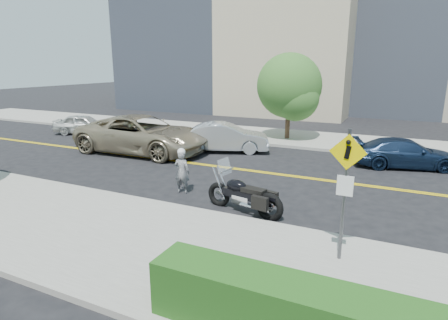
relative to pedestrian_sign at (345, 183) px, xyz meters
name	(u,v)px	position (x,y,z in m)	size (l,w,h in m)	color
ground_plane	(261,172)	(-4.20, 6.31, -1.96)	(120.00, 120.00, 0.00)	black
sidewalk_near	(157,246)	(-4.20, -1.19, -1.89)	(60.00, 5.00, 0.15)	#9E9B91
sidewalk_far	(304,139)	(-4.20, 13.81, -1.89)	(60.00, 5.00, 0.15)	#9E9B91
pedestrian_sign	(345,183)	(0.00, 0.00, 0.00)	(0.78, 0.08, 3.00)	#4C4C51
motorcyclist	(182,171)	(-5.82, 2.65, -1.15)	(0.60, 0.44, 1.63)	silver
motorcycle	(244,188)	(-3.16, 1.95, -1.17)	(2.61, 0.80, 1.59)	black
suv	(142,134)	(-10.94, 7.06, -1.01)	(3.16, 6.86, 1.91)	tan
parked_car_white	(84,124)	(-17.67, 9.71, -1.33)	(1.50, 3.72, 1.27)	silver
parked_car_silver	(225,137)	(-7.23, 9.11, -1.21)	(1.58, 4.53, 1.49)	#B6B9BE
parked_car_blue	(405,153)	(1.26, 9.78, -1.33)	(1.77, 4.36, 1.27)	#152641
tree_far_a	(289,86)	(-5.09, 13.23, 1.25)	(3.72, 3.72, 5.08)	#382619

